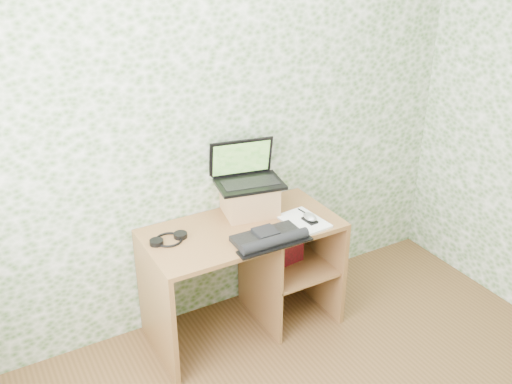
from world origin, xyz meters
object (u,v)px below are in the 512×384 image
riser (250,199)px  keyboard (270,238)px  desk (251,259)px  laptop (246,173)px  notepad (304,221)px

riser → keyboard: size_ratio=0.69×
desk → riser: bearing=65.4°
riser → desk: bearing=-114.6°
desk → laptop: laptop is taller
riser → laptop: size_ratio=0.71×
riser → laptop: laptop is taller
notepad → riser: bearing=124.5°
laptop → desk: bearing=-97.8°
laptop → keyboard: bearing=-89.2°
riser → keyboard: 0.39m
laptop → notepad: laptop is taller
desk → keyboard: size_ratio=2.58×
notepad → keyboard: bearing=-167.5°
keyboard → notepad: keyboard is taller
desk → notepad: 0.43m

